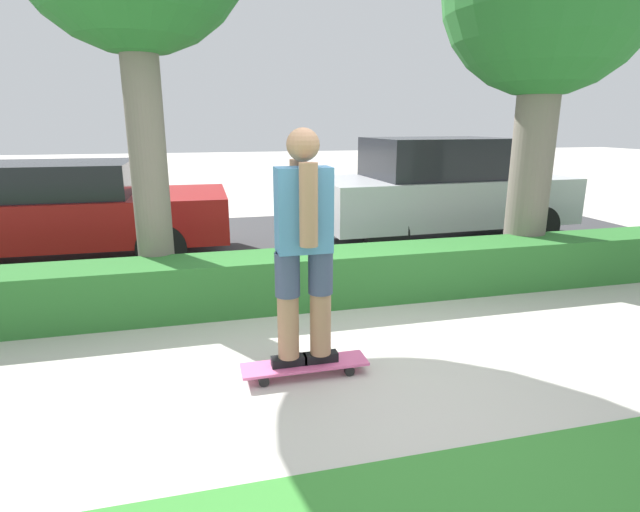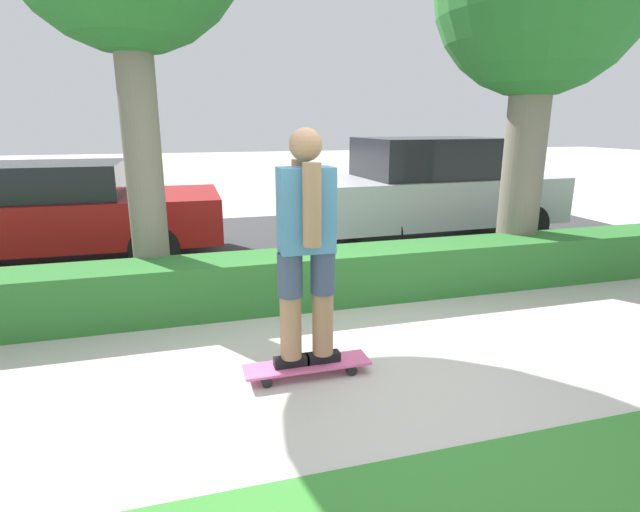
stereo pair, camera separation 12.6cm
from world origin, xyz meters
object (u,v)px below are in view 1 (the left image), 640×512
(skater_person, at_px, (304,245))
(parked_car_front, at_px, (48,210))
(skateboard, at_px, (305,365))
(parked_car_middle, at_px, (440,189))

(skater_person, relative_size, parked_car_front, 0.37)
(skateboard, xyz_separation_m, parked_car_middle, (3.05, 3.86, 0.74))
(skater_person, height_order, parked_car_front, skater_person)
(parked_car_front, bearing_deg, skater_person, -55.20)
(skater_person, xyz_separation_m, parked_car_front, (-2.62, 3.89, -0.29))
(skateboard, relative_size, skater_person, 0.55)
(skateboard, distance_m, parked_car_middle, 4.98)
(parked_car_middle, bearing_deg, skater_person, -130.36)
(parked_car_front, bearing_deg, parked_car_middle, 0.57)
(skateboard, height_order, skater_person, skater_person)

